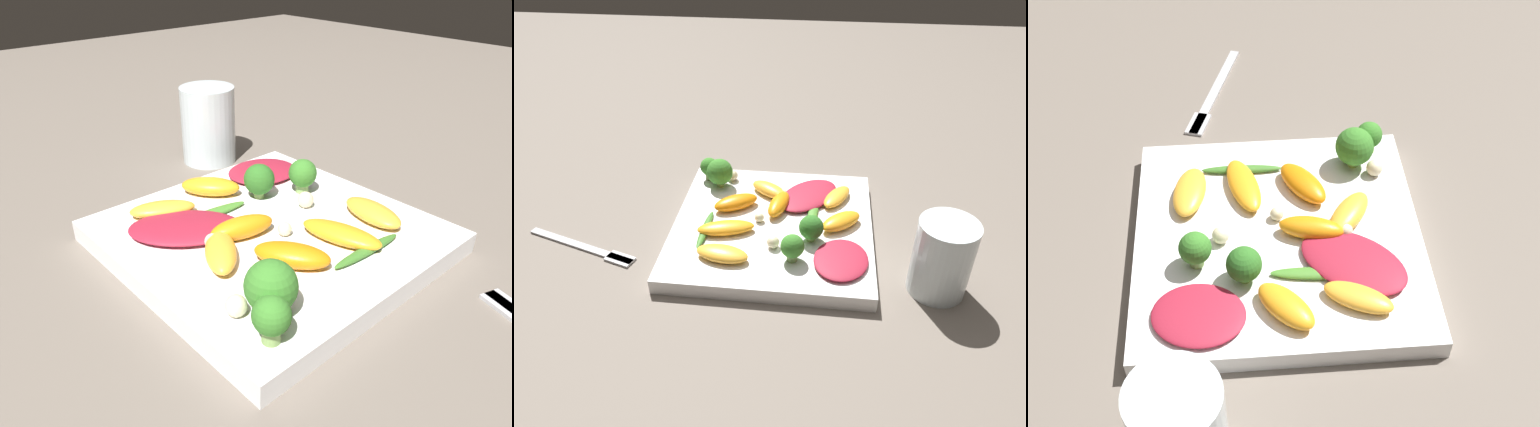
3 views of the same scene
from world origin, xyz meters
TOP-DOWN VIEW (x-y plane):
  - ground_plane at (0.00, 0.00)m, footprint 2.40×2.40m
  - plate at (0.00, 0.00)m, footprint 0.28×0.28m
  - fork at (0.07, -0.25)m, footprint 0.07×0.17m
  - radicchio_leaf_0 at (-0.07, 0.05)m, footprint 0.13×0.12m
  - radicchio_leaf_1 at (0.08, 0.10)m, footprint 0.10×0.08m
  - orange_segment_0 at (0.03, -0.06)m, footprint 0.05×0.08m
  - orange_segment_1 at (-0.03, -0.06)m, footprint 0.06×0.07m
  - orange_segment_2 at (-0.03, 0.01)m, footprint 0.07×0.04m
  - orange_segment_3 at (-0.07, -0.01)m, footprint 0.06×0.07m
  - orange_segment_4 at (-0.00, 0.10)m, footprint 0.06×0.07m
  - orange_segment_5 at (0.09, -0.06)m, footprint 0.04×0.07m
  - orange_segment_6 at (-0.07, 0.09)m, footprint 0.07×0.05m
  - broccoli_floret_0 at (0.04, 0.06)m, footprint 0.03×0.03m
  - broccoli_floret_1 at (-0.11, -0.11)m, footprint 0.03×0.03m
  - broccoli_floret_2 at (0.08, 0.03)m, footprint 0.03×0.03m
  - broccoli_floret_3 at (-0.09, -0.09)m, footprint 0.04×0.04m
  - arugula_sprig_0 at (-0.03, 0.06)m, footprint 0.08×0.02m
  - arugula_sprig_1 at (0.03, -0.09)m, footprint 0.09×0.01m
  - macadamia_nut_0 at (-0.11, -0.08)m, footprint 0.02×0.02m
  - macadamia_nut_1 at (-0.06, 0.01)m, footprint 0.01×0.01m
  - macadamia_nut_2 at (0.00, -0.02)m, footprint 0.01×0.01m
  - macadamia_nut_3 at (0.06, 0.01)m, footprint 0.02×0.02m

SIDE VIEW (x-z plane):
  - ground_plane at x=0.00m, z-range 0.00..0.00m
  - fork at x=0.07m, z-range 0.00..0.01m
  - plate at x=0.00m, z-range 0.00..0.02m
  - arugula_sprig_0 at x=-0.03m, z-range 0.02..0.03m
  - arugula_sprig_1 at x=0.03m, z-range 0.02..0.03m
  - radicchio_leaf_1 at x=0.08m, z-range 0.02..0.03m
  - radicchio_leaf_0 at x=-0.07m, z-range 0.02..0.03m
  - macadamia_nut_2 at x=0.00m, z-range 0.02..0.04m
  - macadamia_nut_1 at x=-0.06m, z-range 0.02..0.04m
  - orange_segment_6 at x=-0.07m, z-range 0.02..0.04m
  - orange_segment_0 at x=0.03m, z-range 0.02..0.04m
  - orange_segment_5 at x=0.09m, z-range 0.02..0.04m
  - macadamia_nut_3 at x=0.06m, z-range 0.02..0.04m
  - macadamia_nut_0 at x=-0.11m, z-range 0.02..0.04m
  - orange_segment_3 at x=-0.07m, z-range 0.02..0.04m
  - orange_segment_4 at x=0.00m, z-range 0.02..0.04m
  - orange_segment_1 at x=-0.03m, z-range 0.02..0.04m
  - orange_segment_2 at x=-0.03m, z-range 0.02..0.04m
  - broccoli_floret_0 at x=0.04m, z-range 0.02..0.06m
  - broccoli_floret_1 at x=-0.11m, z-range 0.02..0.06m
  - broccoli_floret_2 at x=0.08m, z-range 0.02..0.06m
  - broccoli_floret_3 at x=-0.09m, z-range 0.02..0.07m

